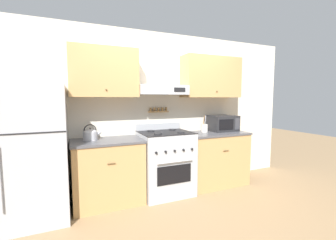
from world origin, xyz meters
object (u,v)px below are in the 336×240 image
Objects in this scene: stove_range at (165,163)px; refrigerator at (36,153)px; tea_kettle at (90,134)px; utensil_crock at (205,128)px; microwave at (222,123)px.

refrigerator is at bearing -178.12° from stove_range.
tea_kettle is (-1.08, 0.11, 0.50)m from stove_range.
stove_range is 3.70× the size of utensil_crock.
utensil_crock is (1.86, 0.00, -0.01)m from tea_kettle.
refrigerator reaches higher than tea_kettle.
microwave is at bearing 0.46° from tea_kettle.
microwave is at bearing 2.69° from utensil_crock.
microwave is (2.88, 0.18, 0.22)m from refrigerator.
microwave is (1.15, 0.12, 0.55)m from stove_range.
utensil_crock is at bearing 3.74° from refrigerator.
tea_kettle is 1.86m from utensil_crock.
tea_kettle is at bearing -180.00° from utensil_crock.
utensil_crock reaches higher than stove_range.
utensil_crock is (2.51, 0.16, 0.16)m from refrigerator.
utensil_crock is at bearing 0.00° from tea_kettle.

